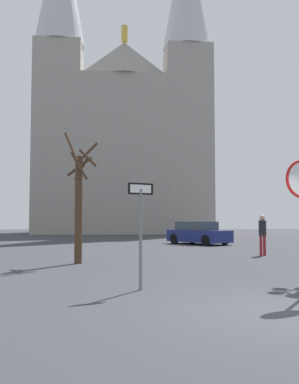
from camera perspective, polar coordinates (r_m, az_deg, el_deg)
ground_plane at (r=7.74m, az=18.45°, el=-15.06°), size 120.00×120.00×0.00m
cathedral at (r=49.01m, az=-3.48°, el=8.97°), size 19.39×10.59×36.60m
one_way_arrow_sign at (r=9.59m, az=-1.18°, el=-3.99°), size 0.58×0.28×2.37m
bare_tree at (r=15.49m, az=-9.33°, el=-1.14°), size 1.25×1.33×4.67m
parked_car_near_navy at (r=27.08m, az=6.49°, el=-5.49°), size 3.76×4.34×1.41m
pedestrian_standing at (r=19.21m, az=14.75°, el=-4.99°), size 0.32×0.32×1.74m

